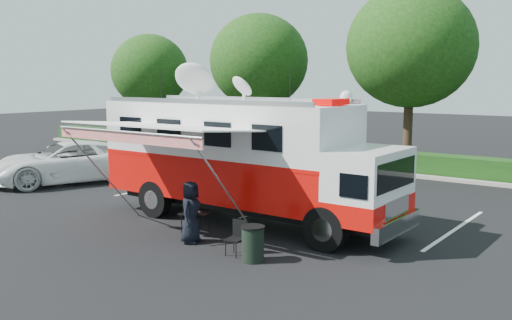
{
  "coord_description": "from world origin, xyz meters",
  "views": [
    {
      "loc": [
        10.46,
        -13.72,
        4.4
      ],
      "look_at": [
        0.0,
        0.5,
        1.9
      ],
      "focal_mm": 40.0,
      "sensor_mm": 36.0,
      "label": 1
    }
  ],
  "objects_px": {
    "white_suv": "(68,182)",
    "folding_table": "(195,214)",
    "command_truck": "(244,158)",
    "trash_bin": "(253,244)"
  },
  "relations": [
    {
      "from": "command_truck",
      "to": "white_suv",
      "type": "distance_m",
      "value": 10.55
    },
    {
      "from": "white_suv",
      "to": "folding_table",
      "type": "distance_m",
      "value": 10.66
    },
    {
      "from": "command_truck",
      "to": "trash_bin",
      "type": "xyz_separation_m",
      "value": [
        2.53,
        -2.95,
        -1.58
      ]
    },
    {
      "from": "folding_table",
      "to": "trash_bin",
      "type": "distance_m",
      "value": 2.78
    },
    {
      "from": "white_suv",
      "to": "trash_bin",
      "type": "distance_m",
      "value": 13.42
    },
    {
      "from": "command_truck",
      "to": "white_suv",
      "type": "bearing_deg",
      "value": 174.91
    },
    {
      "from": "white_suv",
      "to": "trash_bin",
      "type": "bearing_deg",
      "value": 6.2
    },
    {
      "from": "white_suv",
      "to": "folding_table",
      "type": "height_order",
      "value": "white_suv"
    },
    {
      "from": "folding_table",
      "to": "command_truck",
      "type": "bearing_deg",
      "value": 86.9
    },
    {
      "from": "white_suv",
      "to": "command_truck",
      "type": "bearing_deg",
      "value": 17.88
    }
  ]
}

